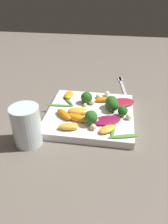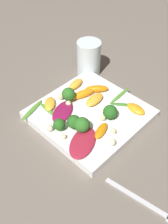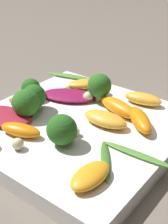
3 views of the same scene
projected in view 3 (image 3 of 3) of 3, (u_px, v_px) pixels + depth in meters
The scene contains 26 objects.
ground_plane at pixel (77, 135), 0.47m from camera, with size 2.40×2.40×0.00m, color #6B6056.
plate at pixel (77, 128), 0.46m from camera, with size 0.28×0.28×0.02m.
radicchio_leaf_0 at pixel (69, 95), 0.52m from camera, with size 0.08×0.10×0.01m.
orange_segment_0 at pixel (140, 120), 0.44m from camera, with size 0.07×0.07×0.02m.
orange_segment_1 at pixel (105, 119), 0.44m from camera, with size 0.04×0.07×0.02m.
orange_segment_2 at pixel (20, 130), 0.42m from camera, with size 0.04×0.06×0.02m.
orange_segment_3 at pixel (90, 176), 0.34m from camera, with size 0.06×0.03×0.02m.
orange_segment_4 at pixel (143, 99), 0.50m from camera, with size 0.04×0.06×0.02m.
orange_segment_5 at pixel (84, 84), 0.55m from camera, with size 0.06×0.06×0.01m.
orange_segment_6 at pixel (118, 107), 0.47m from camera, with size 0.05×0.08×0.02m.
broccoli_floret_0 at pixel (34, 97), 0.48m from camera, with size 0.04×0.04×0.04m.
broccoli_floret_1 at pixel (99, 86), 0.50m from camera, with size 0.04×0.04×0.05m.
broccoli_floret_2 at pixel (62, 130), 0.40m from camera, with size 0.04×0.04×0.04m.
broccoli_floret_3 at pixel (26, 103), 0.46m from camera, with size 0.04×0.04×0.04m.
broccoli_floret_4 at pixel (31, 89), 0.51m from camera, with size 0.03×0.03×0.04m.
arugula_sprig_0 at pixel (70, 76), 0.60m from camera, with size 0.04×0.10×0.01m.
arugula_sprig_1 at pixel (137, 154), 0.38m from camera, with size 0.02×0.10×0.00m.
arugula_sprig_2 at pixel (105, 160), 0.37m from camera, with size 0.07×0.06×0.01m.
arugula_sprig_3 at pixel (71, 87), 0.55m from camera, with size 0.09×0.02×0.00m.
macadamia_nut_0 at pixel (30, 88), 0.54m from camera, with size 0.02×0.02×0.02m.
macadamia_nut_1 at pixel (75, 132), 0.42m from camera, with size 0.01×0.01×0.01m.
macadamia_nut_2 at pixel (13, 100), 0.50m from camera, with size 0.01×0.01×0.01m.
macadamia_nut_4 at pixel (103, 89), 0.53m from camera, with size 0.02×0.02×0.02m.
macadamia_nut_5 at pixel (88, 97), 0.51m from camera, with size 0.02×0.02×0.02m.
macadamia_nut_6 at pixel (54, 130), 0.42m from camera, with size 0.02×0.02×0.02m.
macadamia_nut_7 at pixel (18, 144), 0.39m from camera, with size 0.02×0.02×0.02m.
Camera 3 is at (0.30, 0.25, 0.26)m, focal length 50.00 mm.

